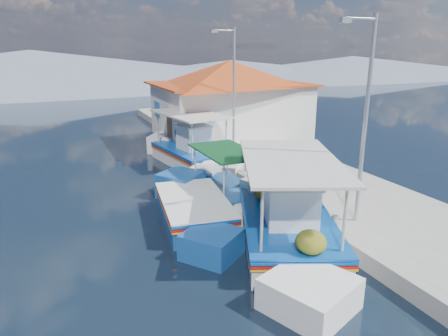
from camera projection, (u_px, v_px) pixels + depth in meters
name	position (u px, v px, depth m)	size (l,w,h in m)	color
ground	(252.00, 307.00, 9.24)	(160.00, 160.00, 0.00)	black
quay	(313.00, 184.00, 16.70)	(5.00, 44.00, 0.50)	#ABA8A0
bollards	(279.00, 187.00, 15.12)	(0.20, 17.20, 0.30)	#A5A8AD
main_caique	(285.00, 225.00, 12.10)	(4.78, 8.17, 2.92)	white
caique_green_canopy	(225.00, 193.00, 15.43)	(1.87, 5.98, 2.24)	white
caique_blue_hull	(193.00, 211.00, 13.72)	(2.67, 6.94, 1.25)	#194E97
caique_far	(191.00, 153.00, 20.48)	(3.17, 7.92, 2.81)	white
harbor_building	(230.00, 97.00, 24.00)	(10.49, 10.49, 4.40)	white
lamp_post_near	(364.00, 112.00, 11.62)	(1.21, 0.14, 6.00)	#A5A8AD
lamp_post_far	(232.00, 86.00, 19.53)	(1.21, 0.14, 6.00)	#A5A8AD
mountain_ridge	(118.00, 72.00, 60.37)	(171.40, 96.00, 5.50)	slate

